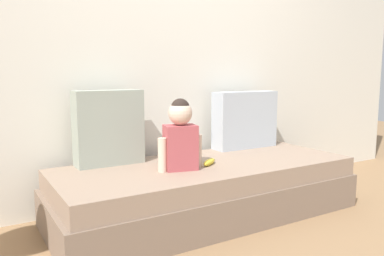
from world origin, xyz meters
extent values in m
plane|color=#93704C|center=(0.00, 0.00, 0.00)|extent=(12.00, 12.00, 0.00)
cube|color=silver|center=(0.00, 0.54, 1.12)|extent=(5.29, 0.10, 2.24)
cube|color=#826C5B|center=(0.00, 0.00, 0.12)|extent=(2.09, 0.83, 0.24)
cube|color=gray|center=(0.00, 0.00, 0.30)|extent=(2.03, 0.80, 0.13)
cube|color=#99A393|center=(-0.58, 0.31, 0.62)|extent=(0.45, 0.16, 0.50)
cube|color=#B2BCC6|center=(0.58, 0.31, 0.60)|extent=(0.55, 0.16, 0.46)
cube|color=#B24C51|center=(-0.24, -0.05, 0.51)|extent=(0.23, 0.18, 0.28)
sphere|color=beige|center=(-0.24, -0.05, 0.73)|extent=(0.15, 0.15, 0.15)
sphere|color=#2D231E|center=(-0.24, -0.05, 0.76)|extent=(0.12, 0.12, 0.12)
cylinder|color=beige|center=(-0.36, -0.05, 0.47)|extent=(0.06, 0.06, 0.21)
cylinder|color=beige|center=(-0.11, -0.05, 0.47)|extent=(0.06, 0.06, 0.21)
ellipsoid|color=yellow|center=(-0.02, -0.05, 0.39)|extent=(0.16, 0.13, 0.04)
camera|label=1|loc=(-1.41, -2.14, 0.97)|focal=36.07mm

